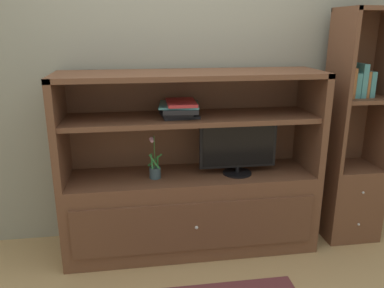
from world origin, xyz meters
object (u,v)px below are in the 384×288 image
at_px(media_console, 191,193).
at_px(tv_monitor, 238,148).
at_px(magazine_stack, 180,109).
at_px(upright_book_row, 357,83).
at_px(bookshelf_tall, 351,165).
at_px(potted_plant, 155,169).

relative_size(media_console, tv_monitor, 3.28).
height_order(magazine_stack, upright_book_row, upright_book_row).
bearing_deg(upright_book_row, magazine_stack, -179.99).
height_order(bookshelf_tall, upright_book_row, bookshelf_tall).
bearing_deg(bookshelf_tall, media_console, -179.76).
bearing_deg(bookshelf_tall, tv_monitor, -176.46).
distance_m(media_console, upright_book_row, 1.51).
height_order(tv_monitor, potted_plant, tv_monitor).
height_order(media_console, upright_book_row, upright_book_row).
bearing_deg(media_console, potted_plant, -169.99).
relative_size(tv_monitor, bookshelf_tall, 0.32).
bearing_deg(upright_book_row, bookshelf_tall, 13.41).
distance_m(media_console, tv_monitor, 0.51).
xyz_separation_m(bookshelf_tall, upright_book_row, (-0.04, -0.01, 0.67)).
xyz_separation_m(potted_plant, magazine_stack, (0.19, 0.04, 0.44)).
relative_size(magazine_stack, upright_book_row, 1.40).
xyz_separation_m(potted_plant, upright_book_row, (1.54, 0.04, 0.59)).
bearing_deg(magazine_stack, potted_plant, -167.32).
bearing_deg(bookshelf_tall, potted_plant, -178.05).
bearing_deg(tv_monitor, upright_book_row, 3.06).
xyz_separation_m(magazine_stack, bookshelf_tall, (1.39, 0.01, -0.51)).
relative_size(tv_monitor, upright_book_row, 2.31).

